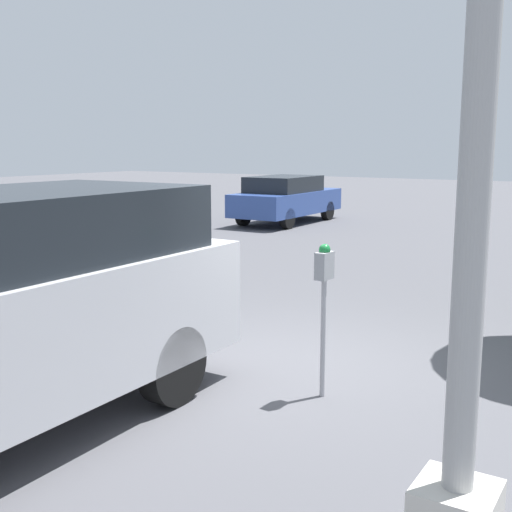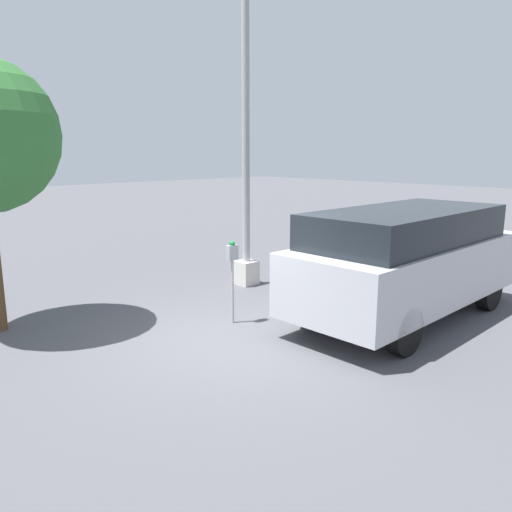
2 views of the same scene
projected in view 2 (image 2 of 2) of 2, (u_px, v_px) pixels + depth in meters
ground_plane at (222, 339)px, 8.18m from camera, size 80.00×80.00×0.00m
parking_meter_near at (232, 263)px, 8.76m from camera, size 0.21×0.12×1.50m
parking_meter_far at (424, 226)px, 13.24m from camera, size 0.21×0.12×1.46m
lamp_post at (246, 179)px, 11.12m from camera, size 0.44×0.44×6.75m
parked_van at (407, 259)px, 9.03m from camera, size 5.18×2.04×2.03m
fire_hydrant at (402, 256)px, 12.78m from camera, size 0.22×0.22×0.79m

